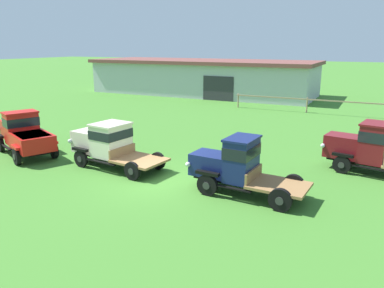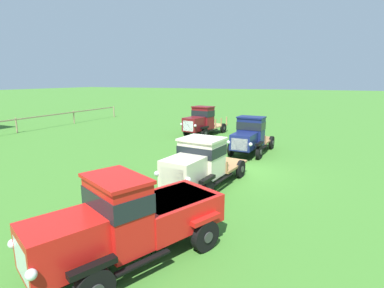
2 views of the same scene
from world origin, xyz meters
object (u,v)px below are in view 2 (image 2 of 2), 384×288
Objects in this scene: vintage_truck_far_side at (201,121)px; vintage_truck_foreground_near at (130,219)px; vintage_truck_second_in_line at (199,163)px; vintage_truck_midrow_center at (250,136)px.

vintage_truck_foreground_near is at bearing -163.11° from vintage_truck_far_side.
vintage_truck_far_side reaches higher than vintage_truck_second_in_line.
vintage_truck_second_in_line is 11.51m from vintage_truck_far_side.
vintage_truck_second_in_line is at bearing 176.23° from vintage_truck_midrow_center.
vintage_truck_second_in_line is at bearing -157.72° from vintage_truck_far_side.
vintage_truck_foreground_near is at bearing -175.52° from vintage_truck_second_in_line.
vintage_truck_second_in_line is (5.02, 0.39, 0.03)m from vintage_truck_foreground_near.
vintage_truck_midrow_center is 6.42m from vintage_truck_far_side.
vintage_truck_midrow_center is (11.40, -0.03, 0.02)m from vintage_truck_foreground_near.
vintage_truck_foreground_near is 11.40m from vintage_truck_midrow_center.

